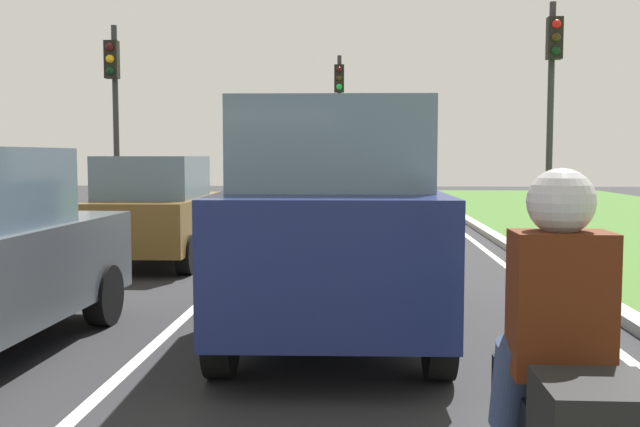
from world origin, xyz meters
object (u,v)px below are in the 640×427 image
Objects in this scene: car_hatchback_far at (157,210)px; traffic_light_near_right at (552,81)px; traffic_light_overhead_left at (114,95)px; traffic_light_far_median at (339,107)px; car_suv_ahead at (332,218)px; rider_person at (558,300)px.

traffic_light_near_right is at bearing 29.58° from car_hatchback_far.
car_hatchback_far is 6.59m from traffic_light_overhead_left.
traffic_light_far_median reaches higher than traffic_light_overhead_left.
rider_person is at bearing -76.72° from car_suv_ahead.
traffic_light_near_right is (3.32, 13.25, 2.22)m from rider_person.
rider_person is 0.23× the size of traffic_light_near_right.
car_suv_ahead is 4.34m from rider_person.
car_hatchback_far is 0.75× the size of traffic_light_overhead_left.
car_suv_ahead is 0.89× the size of traffic_light_far_median.
car_suv_ahead is 5.62m from car_hatchback_far.
car_hatchback_far is 0.72× the size of traffic_light_near_right.
traffic_light_near_right is (4.44, 9.06, 2.24)m from car_suv_ahead.
car_suv_ahead is 0.92× the size of traffic_light_overhead_left.
car_hatchback_far is at bearing 115.34° from rider_person.
traffic_light_far_median is at bearing 94.10° from rider_person.
car_suv_ahead is 1.22× the size of car_hatchback_far.
car_hatchback_far is 9.82m from rider_person.
traffic_light_near_right is 1.04× the size of traffic_light_overhead_left.
rider_person is (4.23, -8.86, 0.31)m from car_hatchback_far.
rider_person is at bearing -65.09° from car_hatchback_far.
traffic_light_near_right is at bearing 75.76° from rider_person.
traffic_light_far_median reaches higher than car_suv_ahead.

